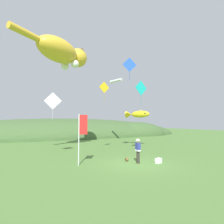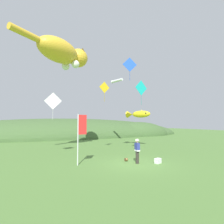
# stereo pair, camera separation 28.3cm
# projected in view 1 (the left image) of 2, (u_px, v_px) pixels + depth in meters

# --- Properties ---
(ground_plane) EXTENTS (120.00, 120.00, 0.00)m
(ground_plane) POSITION_uv_depth(u_px,v_px,m) (135.00, 164.00, 12.67)
(ground_plane) COLOR #517A38
(distant_hill_ridge) EXTENTS (55.99, 15.28, 7.63)m
(distant_hill_ridge) POSITION_uv_depth(u_px,v_px,m) (75.00, 137.00, 36.80)
(distant_hill_ridge) COLOR #426033
(distant_hill_ridge) RESTS_ON ground
(festival_attendant) EXTENTS (0.30, 0.43, 1.77)m
(festival_attendant) POSITION_uv_depth(u_px,v_px,m) (138.00, 150.00, 12.86)
(festival_attendant) COLOR #332D28
(festival_attendant) RESTS_ON ground
(kite_spool) EXTENTS (0.17, 0.27, 0.27)m
(kite_spool) POSITION_uv_depth(u_px,v_px,m) (127.00, 159.00, 13.50)
(kite_spool) COLOR olive
(kite_spool) RESTS_ON ground
(picnic_cooler) EXTENTS (0.57, 0.47, 0.36)m
(picnic_cooler) POSITION_uv_depth(u_px,v_px,m) (158.00, 161.00, 12.87)
(picnic_cooler) COLOR white
(picnic_cooler) RESTS_ON ground
(festival_banner_pole) EXTENTS (0.66, 0.08, 3.59)m
(festival_banner_pole) POSITION_uv_depth(u_px,v_px,m) (81.00, 132.00, 12.34)
(festival_banner_pole) COLOR silver
(festival_banner_pole) RESTS_ON ground
(kite_giant_cat) EXTENTS (7.96, 6.27, 2.86)m
(kite_giant_cat) POSITION_uv_depth(u_px,v_px,m) (63.00, 53.00, 18.69)
(kite_giant_cat) COLOR gold
(kite_fish_windsock) EXTENTS (2.33, 3.32, 1.01)m
(kite_fish_windsock) POSITION_uv_depth(u_px,v_px,m) (138.00, 114.00, 22.07)
(kite_fish_windsock) COLOR yellow
(kite_tube_streamer) EXTENTS (1.06, 2.16, 0.44)m
(kite_tube_streamer) POSITION_uv_depth(u_px,v_px,m) (116.00, 81.00, 25.22)
(kite_tube_streamer) COLOR white
(kite_diamond_blue) EXTENTS (1.44, 0.39, 2.39)m
(kite_diamond_blue) POSITION_uv_depth(u_px,v_px,m) (130.00, 65.00, 17.75)
(kite_diamond_blue) COLOR blue
(kite_diamond_teal) EXTENTS (1.48, 0.25, 2.40)m
(kite_diamond_teal) POSITION_uv_depth(u_px,v_px,m) (141.00, 88.00, 17.06)
(kite_diamond_teal) COLOR #19BFBF
(kite_diamond_gold) EXTENTS (1.18, 0.22, 2.09)m
(kite_diamond_gold) POSITION_uv_depth(u_px,v_px,m) (104.00, 88.00, 17.88)
(kite_diamond_gold) COLOR yellow
(kite_diamond_white) EXTENTS (1.48, 0.44, 2.44)m
(kite_diamond_white) POSITION_uv_depth(u_px,v_px,m) (53.00, 101.00, 15.69)
(kite_diamond_white) COLOR white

